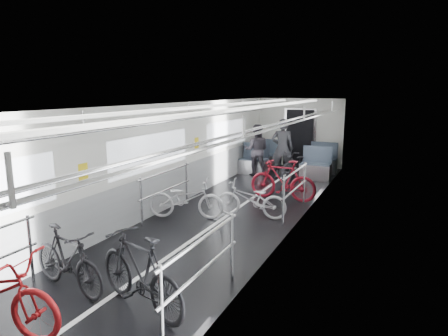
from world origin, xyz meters
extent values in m
cube|color=black|center=(0.00, 0.00, 0.00)|extent=(3.00, 14.00, 0.01)
cube|color=white|center=(0.00, 0.00, 2.40)|extent=(3.00, 14.00, 0.02)
cube|color=silver|center=(-1.50, 0.00, 1.20)|extent=(0.02, 14.00, 2.40)
cube|color=silver|center=(1.50, 0.00, 1.20)|extent=(0.02, 14.00, 2.40)
cube|color=silver|center=(0.00, 7.00, 1.20)|extent=(3.00, 0.02, 2.40)
cube|color=white|center=(0.00, 0.00, 0.01)|extent=(0.08, 13.80, 0.01)
cube|color=gray|center=(-1.47, 0.00, 0.45)|extent=(0.01, 13.90, 0.90)
cube|color=gray|center=(1.47, 0.00, 0.45)|extent=(0.01, 13.90, 0.90)
cube|color=white|center=(-1.47, 0.00, 1.40)|extent=(0.01, 10.80, 0.75)
cube|color=white|center=(1.47, 0.00, 1.40)|extent=(0.01, 10.80, 0.75)
cube|color=white|center=(-0.55, 0.00, 2.34)|extent=(0.14, 13.40, 0.05)
cube|color=white|center=(0.55, 0.00, 2.34)|extent=(0.14, 13.40, 0.05)
cube|color=black|center=(0.00, 6.94, 1.00)|extent=(0.95, 0.10, 2.00)
imported|color=black|center=(-0.62, -3.27, 0.45)|extent=(1.56, 0.73, 0.90)
imported|color=silver|center=(-0.73, 0.13, 0.42)|extent=(1.71, 1.02, 0.85)
imported|color=black|center=(0.55, -3.25, 0.50)|extent=(1.74, 1.00, 1.01)
imported|color=silver|center=(0.51, 0.74, 0.40)|extent=(1.58, 0.71, 0.80)
imported|color=maroon|center=(0.73, 2.35, 0.51)|extent=(1.71, 0.56, 1.01)
imported|color=black|center=(0.47, 4.80, 0.46)|extent=(1.01, 1.84, 0.92)
imported|color=black|center=(0.00, 4.80, 0.92)|extent=(0.76, 0.59, 1.84)
imported|color=#29252C|center=(-0.85, 4.82, 0.82)|extent=(0.92, 0.79, 1.63)
camera|label=1|loc=(3.37, -6.97, 2.69)|focal=32.00mm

